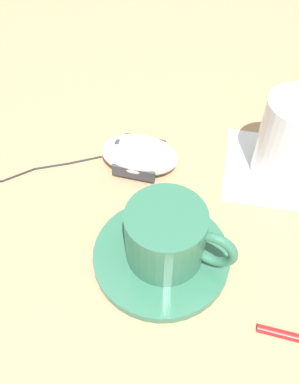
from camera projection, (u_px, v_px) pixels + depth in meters
The scene contains 7 objects.
ground_plane at pixel (207, 219), 0.51m from camera, with size 3.00×3.00×0.00m, color #9E7F5B.
saucer at pixel (161, 256), 0.47m from camera, with size 0.15×0.15×0.01m, color #2D664C.
coffee_cup at pixel (168, 236), 0.44m from camera, with size 0.11×0.09×0.07m.
computer_mouse at pixel (139, 155), 0.56m from camera, with size 0.11×0.08×0.04m.
mouse_cable at pixel (19, 171), 0.56m from camera, with size 0.21×0.06×0.00m.
napkin_under_glass at pixel (276, 169), 0.56m from camera, with size 0.13×0.13×0.00m, color white.
drinking_glass at pixel (290, 138), 0.52m from camera, with size 0.08×0.08×0.11m, color silver.
Camera 1 is at (-0.05, -0.30, 0.42)m, focal length 40.00 mm.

